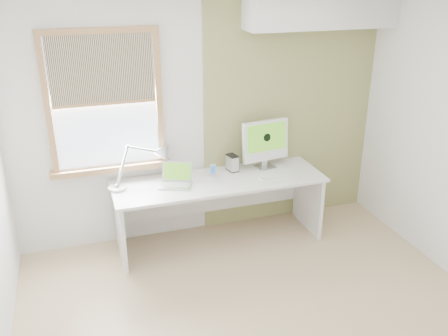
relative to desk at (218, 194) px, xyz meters
name	(u,v)px	position (x,y,z in m)	size (l,w,h in m)	color
room	(268,183)	(-0.06, -1.44, 0.77)	(4.04, 3.54, 2.64)	tan
accent_wall	(290,110)	(0.94, 0.30, 0.77)	(2.00, 0.02, 2.60)	#95905A
soffit	(321,7)	(1.14, 0.13, 1.87)	(1.60, 0.40, 0.42)	white
window	(105,104)	(-1.06, 0.27, 1.01)	(1.20, 0.14, 1.42)	#996C3E
desk	(218,194)	(0.00, 0.00, 0.00)	(2.20, 0.70, 0.73)	white
desk_lamp	(155,159)	(-0.62, 0.14, 0.42)	(0.79, 0.41, 0.44)	silver
laptop	(176,179)	(-0.45, -0.04, 0.25)	(0.39, 0.36, 0.22)	silver
phone_dock	(213,173)	(-0.04, 0.03, 0.24)	(0.09, 0.09, 0.14)	silver
external_drive	(232,163)	(0.21, 0.13, 0.29)	(0.12, 0.16, 0.18)	silver
imac	(265,141)	(0.58, 0.12, 0.49)	(0.55, 0.21, 0.53)	silver
keyboard	(281,179)	(0.61, -0.27, 0.20)	(0.43, 0.15, 0.02)	white
mouse	(262,180)	(0.40, -0.23, 0.21)	(0.07, 0.11, 0.03)	white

